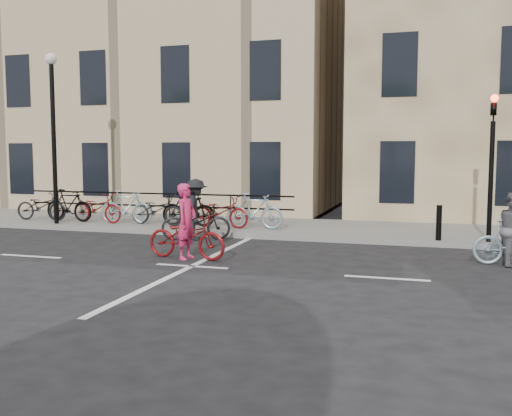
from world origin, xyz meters
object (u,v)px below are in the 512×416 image
(cyclist_dark, at_px, (196,216))
(traffic_light, at_px, (492,150))
(lamp_post, at_px, (53,117))
(cyclist_pink, at_px, (187,233))

(cyclist_dark, bearing_deg, traffic_light, -101.91)
(traffic_light, distance_m, lamp_post, 12.74)
(traffic_light, xyz_separation_m, cyclist_dark, (-7.55, -0.89, -1.80))
(traffic_light, xyz_separation_m, lamp_post, (-12.70, 0.06, 1.04))
(cyclist_pink, xyz_separation_m, cyclist_dark, (-0.90, 2.68, 0.07))
(cyclist_dark, bearing_deg, cyclist_pink, 179.89)
(lamp_post, relative_size, cyclist_pink, 2.69)
(lamp_post, bearing_deg, cyclist_pink, -30.97)
(traffic_light, relative_size, lamp_post, 0.74)
(lamp_post, relative_size, cyclist_dark, 2.66)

